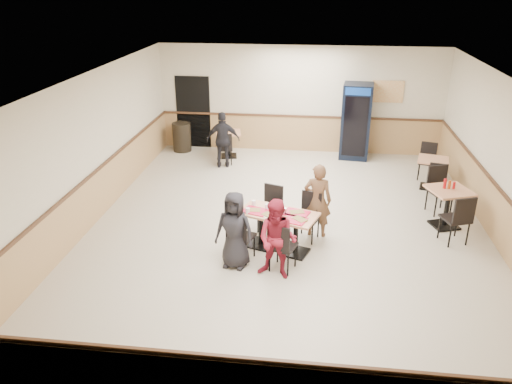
# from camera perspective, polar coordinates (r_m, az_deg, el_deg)

# --- Properties ---
(ground) EXTENTS (10.00, 10.00, 0.00)m
(ground) POSITION_cam_1_polar(r_m,az_deg,el_deg) (10.18, 3.60, -4.18)
(ground) COLOR beige
(ground) RESTS_ON ground
(room_shell) EXTENTS (10.00, 10.00, 10.00)m
(room_shell) POSITION_cam_1_polar(r_m,az_deg,el_deg) (12.35, 12.69, 3.30)
(room_shell) COLOR silver
(room_shell) RESTS_ON ground
(main_table) EXTENTS (1.55, 1.12, 0.75)m
(main_table) POSITION_cam_1_polar(r_m,az_deg,el_deg) (9.21, 2.55, -3.81)
(main_table) COLOR black
(main_table) RESTS_ON ground
(main_chairs) EXTENTS (1.71, 1.96, 0.95)m
(main_chairs) POSITION_cam_1_polar(r_m,az_deg,el_deg) (9.23, 2.26, -3.88)
(main_chairs) COLOR black
(main_chairs) RESTS_ON ground
(diner_woman_left) EXTENTS (0.75, 0.56, 1.40)m
(diner_woman_left) POSITION_cam_1_polar(r_m,az_deg,el_deg) (8.61, -2.46, -4.37)
(diner_woman_left) COLOR black
(diner_woman_left) RESTS_ON ground
(diner_woman_right) EXTENTS (0.79, 0.68, 1.41)m
(diner_woman_right) POSITION_cam_1_polar(r_m,az_deg,el_deg) (8.30, 2.45, -5.46)
(diner_woman_right) COLOR maroon
(diner_woman_right) RESTS_ON ground
(diner_man_opposite) EXTENTS (0.58, 0.41, 1.49)m
(diner_man_opposite) POSITION_cam_1_polar(r_m,az_deg,el_deg) (9.68, 7.04, -0.96)
(diner_man_opposite) COLOR brown
(diner_man_opposite) RESTS_ON ground
(lone_diner) EXTENTS (0.93, 0.52, 1.49)m
(lone_diner) POSITION_cam_1_polar(r_m,az_deg,el_deg) (13.23, -3.78, 5.96)
(lone_diner) COLOR black
(lone_diner) RESTS_ON ground
(tabletop_clutter) EXTENTS (1.28, 0.80, 0.12)m
(tabletop_clutter) POSITION_cam_1_polar(r_m,az_deg,el_deg) (9.03, 2.54, -2.43)
(tabletop_clutter) COLOR red
(tabletop_clutter) RESTS_ON main_table
(side_table_near) EXTENTS (0.97, 0.97, 0.82)m
(side_table_near) POSITION_cam_1_polar(r_m,az_deg,el_deg) (10.73, 21.07, -1.07)
(side_table_near) COLOR black
(side_table_near) RESTS_ON ground
(side_table_near_chair_south) EXTENTS (0.61, 0.61, 1.04)m
(side_table_near_chair_south) POSITION_cam_1_polar(r_m,az_deg,el_deg) (10.17, 21.84, -2.72)
(side_table_near_chair_south) COLOR black
(side_table_near_chair_south) RESTS_ON ground
(side_table_near_chair_north) EXTENTS (0.61, 0.61, 1.04)m
(side_table_near_chair_north) POSITION_cam_1_polar(r_m,az_deg,el_deg) (11.33, 20.34, 0.17)
(side_table_near_chair_north) COLOR black
(side_table_near_chair_north) RESTS_ON ground
(side_table_far) EXTENTS (0.83, 0.83, 0.74)m
(side_table_far) POSITION_cam_1_polar(r_m,az_deg,el_deg) (12.62, 19.47, 2.51)
(side_table_far) COLOR black
(side_table_far) RESTS_ON ground
(side_table_far_chair_south) EXTENTS (0.52, 0.52, 0.93)m
(side_table_far_chair_south) POSITION_cam_1_polar(r_m,az_deg,el_deg) (12.09, 19.98, 1.42)
(side_table_far_chair_south) COLOR black
(side_table_far_chair_south) RESTS_ON ground
(side_table_far_chair_north) EXTENTS (0.52, 0.52, 0.93)m
(side_table_far_chair_north) POSITION_cam_1_polar(r_m,az_deg,el_deg) (13.17, 18.97, 3.33)
(side_table_far_chair_north) COLOR black
(side_table_far_chair_north) RESTS_ON ground
(condiment_caddy) EXTENTS (0.23, 0.06, 0.20)m
(condiment_caddy) POSITION_cam_1_polar(r_m,az_deg,el_deg) (10.64, 21.13, 0.83)
(condiment_caddy) COLOR #AF0C11
(condiment_caddy) RESTS_ON side_table_near
(back_table) EXTENTS (0.79, 0.79, 0.72)m
(back_table) POSITION_cam_1_polar(r_m,az_deg,el_deg) (14.08, -3.15, 5.92)
(back_table) COLOR black
(back_table) RESTS_ON ground
(back_table_chair_lone) EXTENTS (0.49, 0.49, 0.91)m
(back_table_chair_lone) POSITION_cam_1_polar(r_m,az_deg,el_deg) (13.54, -3.56, 5.10)
(back_table_chair_lone) COLOR black
(back_table_chair_lone) RESTS_ON ground
(pepsi_cooler) EXTENTS (0.86, 0.87, 2.07)m
(pepsi_cooler) POSITION_cam_1_polar(r_m,az_deg,el_deg) (14.14, 11.36, 7.92)
(pepsi_cooler) COLOR black
(pepsi_cooler) RESTS_ON ground
(trash_bin) EXTENTS (0.53, 0.53, 0.83)m
(trash_bin) POSITION_cam_1_polar(r_m,az_deg,el_deg) (14.73, -8.48, 6.24)
(trash_bin) COLOR black
(trash_bin) RESTS_ON ground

